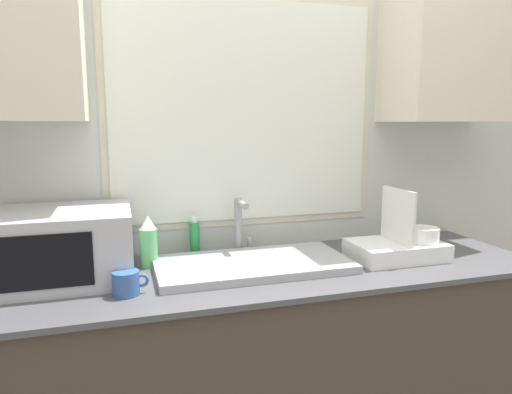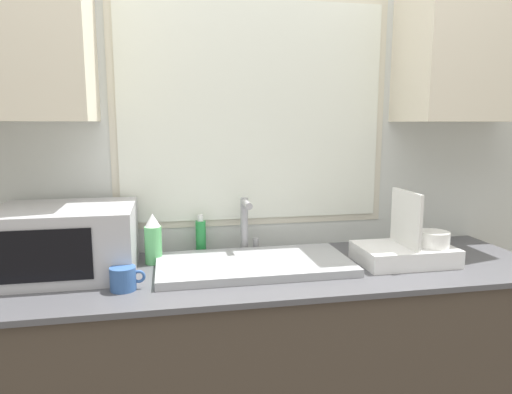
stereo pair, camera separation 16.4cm
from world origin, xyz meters
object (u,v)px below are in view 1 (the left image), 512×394
object	(u,v)px
faucet	(240,222)
soap_bottle	(195,238)
spray_bottle	(149,242)
dish_rack	(399,246)
mug_near_sink	(126,283)
microwave	(59,245)

from	to	relation	value
faucet	soap_bottle	world-z (taller)	faucet
spray_bottle	dish_rack	bearing A→B (deg)	-10.81
mug_near_sink	faucet	bearing A→B (deg)	36.43
dish_rack	faucet	bearing A→B (deg)	156.96
faucet	spray_bottle	xyz separation A→B (m)	(-0.38, -0.07, -0.04)
mug_near_sink	soap_bottle	bearing A→B (deg)	53.69
mug_near_sink	spray_bottle	bearing A→B (deg)	72.09
faucet	microwave	distance (m)	0.70
faucet	mug_near_sink	xyz separation A→B (m)	(-0.47, -0.35, -0.10)
microwave	soap_bottle	bearing A→B (deg)	18.34
dish_rack	spray_bottle	distance (m)	1.00
microwave	dish_rack	world-z (taller)	dish_rack
faucet	soap_bottle	size ratio (longest dim) A/B	1.43
faucet	mug_near_sink	bearing A→B (deg)	-143.57
dish_rack	soap_bottle	world-z (taller)	dish_rack
microwave	mug_near_sink	world-z (taller)	microwave
dish_rack	mug_near_sink	distance (m)	1.07
faucet	dish_rack	size ratio (longest dim) A/B	0.65
faucet	microwave	size ratio (longest dim) A/B	0.48
faucet	microwave	bearing A→B (deg)	-169.48
dish_rack	soap_bottle	size ratio (longest dim) A/B	2.21
spray_bottle	mug_near_sink	size ratio (longest dim) A/B	1.73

